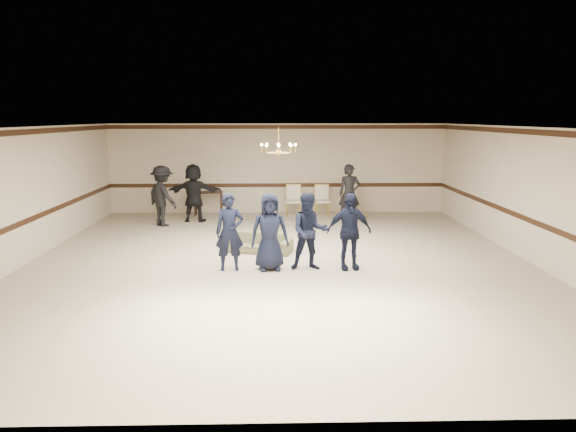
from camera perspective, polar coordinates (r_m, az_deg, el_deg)
name	(u,v)px	position (r m, az deg, el deg)	size (l,w,h in m)	color
room	(279,196)	(12.86, -0.93, 2.05)	(12.01, 14.01, 3.21)	beige
chair_rail	(277,185)	(19.87, -1.13, 3.21)	(12.00, 0.02, 0.14)	#351C0F
crown_molding	(277,127)	(19.72, -1.15, 9.22)	(12.00, 0.02, 0.14)	#351C0F
chandelier	(279,140)	(13.74, -0.99, 7.92)	(0.94, 0.94, 0.89)	gold
boy_a	(230,232)	(12.44, -6.07, -1.66)	(0.64, 0.42, 1.76)	black
boy_b	(270,232)	(12.40, -1.92, -1.65)	(0.86, 0.56, 1.76)	black
boy_c	(309,232)	(12.43, 2.23, -1.62)	(0.85, 0.67, 1.76)	black
boy_d	(349,231)	(12.52, 6.35, -1.59)	(1.03, 0.43, 1.76)	black
settee	(259,243)	(14.16, -3.02, -2.78)	(1.68, 0.66, 0.49)	#626141
adult_left	(162,196)	(17.88, -12.90, 2.05)	(1.24, 0.72, 1.93)	black
adult_mid	(194,193)	(18.41, -9.73, 2.39)	(1.79, 0.57, 1.93)	black
adult_right	(349,194)	(17.99, 6.39, 2.29)	(0.70, 0.46, 1.93)	black
banquet_chair_left	(294,201)	(19.21, 0.59, 1.58)	(0.52, 0.52, 1.07)	beige
banquet_chair_mid	(322,201)	(19.27, 3.57, 1.58)	(0.52, 0.52, 1.07)	beige
banquet_chair_right	(351,201)	(19.38, 6.51, 1.59)	(0.52, 0.52, 1.07)	beige
console_table	(208,203)	(19.54, -8.25, 1.30)	(1.02, 0.43, 0.85)	black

